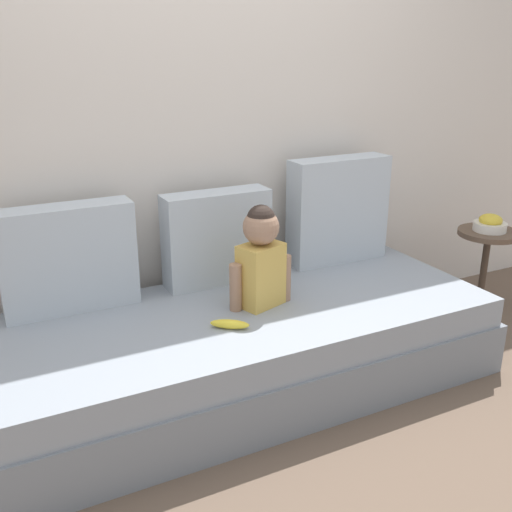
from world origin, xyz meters
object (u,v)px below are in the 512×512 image
(side_table, at_px, (486,251))
(fruit_bowl, at_px, (490,224))
(couch, at_px, (250,347))
(banana, at_px, (230,324))
(throw_pillow_left, at_px, (68,259))
(toddler, at_px, (261,255))
(throw_pillow_right, at_px, (338,210))
(throw_pillow_center, at_px, (217,238))

(side_table, relative_size, fruit_bowl, 2.79)
(couch, xyz_separation_m, banana, (-0.17, -0.14, 0.22))
(throw_pillow_left, bearing_deg, toddler, -24.38)
(throw_pillow_right, bearing_deg, couch, -152.90)
(toddler, bearing_deg, couch, -167.89)
(throw_pillow_left, height_order, banana, throw_pillow_left)
(throw_pillow_left, bearing_deg, fruit_bowl, -6.99)
(couch, relative_size, throw_pillow_center, 4.32)
(toddler, relative_size, banana, 2.82)
(throw_pillow_right, bearing_deg, throw_pillow_center, 180.00)
(throw_pillow_left, height_order, throw_pillow_right, throw_pillow_right)
(throw_pillow_left, xyz_separation_m, banana, (0.56, -0.51, -0.22))
(throw_pillow_center, height_order, throw_pillow_right, throw_pillow_right)
(toddler, bearing_deg, throw_pillow_center, 100.07)
(fruit_bowl, bearing_deg, side_table, 90.00)
(fruit_bowl, bearing_deg, couch, -176.91)
(banana, bearing_deg, throw_pillow_center, 72.00)
(couch, height_order, toddler, toddler)
(couch, distance_m, throw_pillow_center, 0.57)
(couch, distance_m, throw_pillow_left, 0.92)
(throw_pillow_right, height_order, banana, throw_pillow_right)
(throw_pillow_center, height_order, banana, throw_pillow_center)
(throw_pillow_right, height_order, side_table, throw_pillow_right)
(throw_pillow_center, bearing_deg, banana, -108.00)
(side_table, bearing_deg, couch, -176.91)
(fruit_bowl, bearing_deg, throw_pillow_left, 173.01)
(throw_pillow_left, distance_m, fruit_bowl, 2.33)
(couch, xyz_separation_m, fruit_bowl, (1.59, 0.09, 0.37))
(couch, bearing_deg, throw_pillow_center, 90.00)
(banana, height_order, side_table, side_table)
(throw_pillow_left, xyz_separation_m, throw_pillow_right, (1.44, 0.00, 0.05))
(throw_pillow_right, distance_m, fruit_bowl, 0.92)
(toddler, height_order, side_table, toddler)
(side_table, bearing_deg, throw_pillow_right, 161.94)
(throw_pillow_left, relative_size, fruit_bowl, 3.16)
(side_table, bearing_deg, banana, -172.54)
(couch, xyz_separation_m, toddler, (0.06, 0.01, 0.45))
(side_table, bearing_deg, toddler, -177.29)
(side_table, height_order, fruit_bowl, fruit_bowl)
(toddler, bearing_deg, banana, -145.53)
(throw_pillow_center, bearing_deg, couch, -90.00)
(side_table, bearing_deg, fruit_bowl, -90.00)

